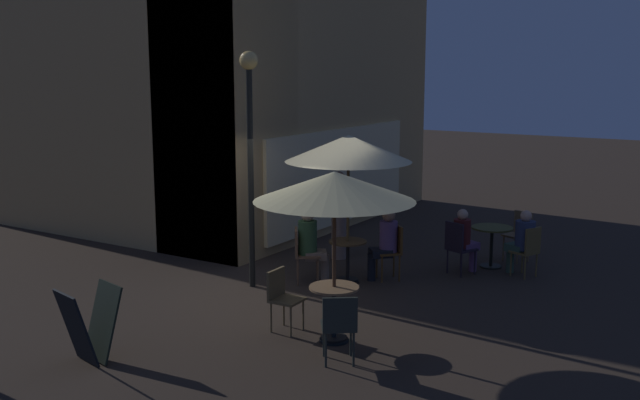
% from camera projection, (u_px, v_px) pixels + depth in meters
% --- Properties ---
extents(ground_plane, '(60.00, 60.00, 0.00)m').
position_uv_depth(ground_plane, '(279.00, 293.00, 12.12)').
color(ground_plane, '#32281F').
extents(cafe_building, '(8.20, 9.07, 8.04)m').
position_uv_depth(cafe_building, '(205.00, 50.00, 16.51)').
color(cafe_building, tan).
rests_on(cafe_building, ground).
extents(street_lamp_near_corner, '(0.30, 0.30, 3.90)m').
position_uv_depth(street_lamp_near_corner, '(250.00, 129.00, 12.02)').
color(street_lamp_near_corner, black).
rests_on(street_lamp_near_corner, ground).
extents(menu_sandwich_board, '(0.77, 0.69, 0.95)m').
position_uv_depth(menu_sandwich_board, '(90.00, 325.00, 9.23)').
color(menu_sandwich_board, black).
rests_on(menu_sandwich_board, ground).
extents(cafe_table_0, '(0.65, 0.65, 0.73)m').
position_uv_depth(cafe_table_0, '(348.00, 254.00, 12.66)').
color(cafe_table_0, black).
rests_on(cafe_table_0, ground).
extents(cafe_table_1, '(0.67, 0.67, 0.77)m').
position_uv_depth(cafe_table_1, '(334.00, 303.00, 9.93)').
color(cafe_table_1, black).
rests_on(cafe_table_1, ground).
extents(cafe_table_2, '(0.75, 0.75, 0.76)m').
position_uv_depth(cafe_table_2, '(492.00, 238.00, 13.59)').
color(cafe_table_2, black).
rests_on(cafe_table_2, ground).
extents(patio_umbrella_0, '(2.13, 2.13, 2.54)m').
position_uv_depth(patio_umbrella_0, '(348.00, 149.00, 12.33)').
color(patio_umbrella_0, black).
rests_on(patio_umbrella_0, ground).
extents(patio_umbrella_1, '(2.14, 2.14, 2.32)m').
position_uv_depth(patio_umbrella_1, '(334.00, 187.00, 9.65)').
color(patio_umbrella_1, black).
rests_on(patio_umbrella_1, ground).
extents(cafe_chair_0, '(0.55, 0.55, 0.96)m').
position_uv_depth(cafe_chair_0, '(393.00, 247.00, 12.81)').
color(cafe_chair_0, '#593717').
rests_on(cafe_chair_0, ground).
extents(cafe_chair_1, '(0.59, 0.59, 0.95)m').
position_uv_depth(cafe_chair_1, '(302.00, 250.00, 12.60)').
color(cafe_chair_1, brown).
rests_on(cafe_chair_1, ground).
extents(cafe_chair_2, '(0.42, 0.42, 0.87)m').
position_uv_depth(cafe_chair_2, '(282.00, 294.00, 10.35)').
color(cafe_chair_2, brown).
rests_on(cafe_chair_2, ground).
extents(cafe_chair_3, '(0.60, 0.60, 0.90)m').
position_uv_depth(cafe_chair_3, '(339.00, 322.00, 9.14)').
color(cafe_chair_3, '#222824').
rests_on(cafe_chair_3, ground).
extents(cafe_chair_4, '(0.50, 0.50, 0.90)m').
position_uv_depth(cafe_chair_4, '(529.00, 248.00, 12.93)').
color(cafe_chair_4, brown).
rests_on(cafe_chair_4, ground).
extents(cafe_chair_5, '(0.53, 0.53, 0.94)m').
position_uv_depth(cafe_chair_5, '(520.00, 231.00, 14.06)').
color(cafe_chair_5, brown).
rests_on(cafe_chair_5, ground).
extents(cafe_chair_6, '(0.56, 0.56, 0.96)m').
position_uv_depth(cafe_chair_6, '(458.00, 244.00, 13.10)').
color(cafe_chair_6, black).
rests_on(cafe_chair_6, ground).
extents(patron_seated_0, '(0.49, 0.49, 1.26)m').
position_uv_depth(patron_seated_0, '(385.00, 240.00, 12.76)').
color(patron_seated_0, black).
rests_on(patron_seated_0, ground).
extents(patron_seated_1, '(0.48, 0.52, 1.29)m').
position_uv_depth(patron_seated_1, '(311.00, 241.00, 12.58)').
color(patron_seated_1, '#7E6653').
rests_on(patron_seated_1, ground).
extents(patron_seated_2, '(0.46, 0.54, 1.19)m').
position_uv_depth(patron_seated_2, '(522.00, 238.00, 13.02)').
color(patron_seated_2, '#344C3B').
rests_on(patron_seated_2, ground).
extents(patron_seated_3, '(0.51, 0.42, 1.18)m').
position_uv_depth(patron_seated_3, '(464.00, 237.00, 13.17)').
color(patron_seated_3, '#633F67').
rests_on(patron_seated_3, ground).
extents(patron_standing_4, '(0.34, 0.34, 1.70)m').
position_uv_depth(patron_standing_4, '(339.00, 215.00, 14.17)').
color(patron_standing_4, '#826B5F').
rests_on(patron_standing_4, ground).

